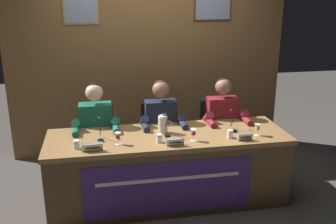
{
  "coord_description": "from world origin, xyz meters",
  "views": [
    {
      "loc": [
        -0.69,
        -3.7,
        2.2
      ],
      "look_at": [
        0.0,
        0.0,
        1.0
      ],
      "focal_mm": 41.17,
      "sensor_mm": 36.0,
      "label": 1
    }
  ],
  "objects": [
    {
      "name": "conference_table",
      "position": [
        -0.0,
        -0.11,
        0.5
      ],
      "size": [
        2.51,
        0.81,
        0.75
      ],
      "color": "olive",
      "rests_on": "ground_plane"
    },
    {
      "name": "chair_left",
      "position": [
        -0.74,
        0.59,
        0.44
      ],
      "size": [
        0.44,
        0.44,
        0.9
      ],
      "color": "black",
      "rests_on": "ground_plane"
    },
    {
      "name": "microphone_right",
      "position": [
        0.71,
        -0.01,
        0.82
      ],
      "size": [
        0.06,
        0.17,
        0.22
      ],
      "color": "black",
      "rests_on": "conference_table"
    },
    {
      "name": "microphone_left",
      "position": [
        -0.7,
        -0.02,
        0.82
      ],
      "size": [
        0.06,
        0.17,
        0.22
      ],
      "color": "black",
      "rests_on": "conference_table"
    },
    {
      "name": "ground_plane",
      "position": [
        0.0,
        0.0,
        0.0
      ],
      "size": [
        12.0,
        12.0,
        0.0
      ],
      "primitive_type": "plane",
      "color": "#4C4742"
    },
    {
      "name": "nameplate_left",
      "position": [
        -0.78,
        -0.29,
        0.79
      ],
      "size": [
        0.19,
        0.06,
        0.08
      ],
      "color": "white",
      "rests_on": "conference_table"
    },
    {
      "name": "water_cup_center",
      "position": [
        -0.12,
        -0.19,
        0.79
      ],
      "size": [
        0.06,
        0.06,
        0.08
      ],
      "color": "silver",
      "rests_on": "conference_table"
    },
    {
      "name": "juice_glass_right",
      "position": [
        0.91,
        -0.19,
        0.84
      ],
      "size": [
        0.06,
        0.06,
        0.12
      ],
      "color": "white",
      "rests_on": "conference_table"
    },
    {
      "name": "water_pitcher_central",
      "position": [
        -0.04,
        0.06,
        0.85
      ],
      "size": [
        0.15,
        0.1,
        0.21
      ],
      "color": "silver",
      "rests_on": "conference_table"
    },
    {
      "name": "water_cup_right",
      "position": [
        0.61,
        -0.2,
        0.79
      ],
      "size": [
        0.06,
        0.06,
        0.08
      ],
      "color": "silver",
      "rests_on": "conference_table"
    },
    {
      "name": "juice_glass_center",
      "position": [
        0.22,
        -0.22,
        0.84
      ],
      "size": [
        0.06,
        0.06,
        0.12
      ],
      "color": "white",
      "rests_on": "conference_table"
    },
    {
      "name": "chair_center",
      "position": [
        0.0,
        0.59,
        0.44
      ],
      "size": [
        0.44,
        0.44,
        0.9
      ],
      "color": "black",
      "rests_on": "ground_plane"
    },
    {
      "name": "juice_glass_left",
      "position": [
        -0.53,
        -0.17,
        0.84
      ],
      "size": [
        0.06,
        0.06,
        0.12
      ],
      "color": "white",
      "rests_on": "conference_table"
    },
    {
      "name": "panelist_right",
      "position": [
        0.74,
        0.39,
        0.71
      ],
      "size": [
        0.51,
        0.48,
        1.23
      ],
      "color": "black",
      "rests_on": "ground_plane"
    },
    {
      "name": "chair_right",
      "position": [
        0.74,
        0.59,
        0.44
      ],
      "size": [
        0.44,
        0.44,
        0.9
      ],
      "color": "black",
      "rests_on": "ground_plane"
    },
    {
      "name": "panelist_center",
      "position": [
        0.0,
        0.39,
        0.71
      ],
      "size": [
        0.51,
        0.48,
        1.23
      ],
      "color": "black",
      "rests_on": "ground_plane"
    },
    {
      "name": "nameplate_right",
      "position": [
        0.73,
        -0.29,
        0.79
      ],
      "size": [
        0.15,
        0.06,
        0.08
      ],
      "color": "white",
      "rests_on": "conference_table"
    },
    {
      "name": "nameplate_center",
      "position": [
        0.01,
        -0.3,
        0.79
      ],
      "size": [
        0.17,
        0.06,
        0.08
      ],
      "color": "white",
      "rests_on": "conference_table"
    },
    {
      "name": "panelist_left",
      "position": [
        -0.74,
        0.39,
        0.71
      ],
      "size": [
        0.51,
        0.48,
        1.23
      ],
      "color": "black",
      "rests_on": "ground_plane"
    },
    {
      "name": "microphone_center",
      "position": [
        -0.02,
        -0.01,
        0.82
      ],
      "size": [
        0.06,
        0.17,
        0.22
      ],
      "color": "black",
      "rests_on": "conference_table"
    },
    {
      "name": "water_cup_left",
      "position": [
        -0.92,
        -0.2,
        0.79
      ],
      "size": [
        0.06,
        0.06,
        0.08
      ],
      "color": "silver",
      "rests_on": "conference_table"
    },
    {
      "name": "wall_back_panelled",
      "position": [
        0.0,
        1.42,
        1.3
      ],
      "size": [
        3.71,
        0.14,
        2.6
      ],
      "color": "brown",
      "rests_on": "ground_plane"
    }
  ]
}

